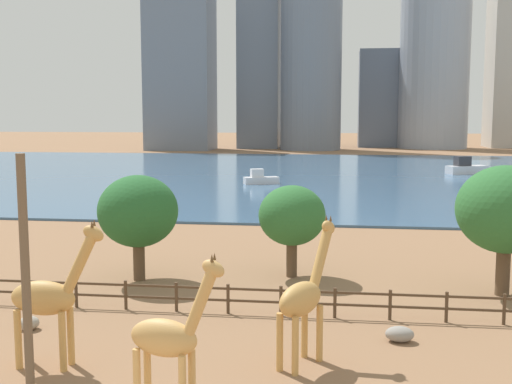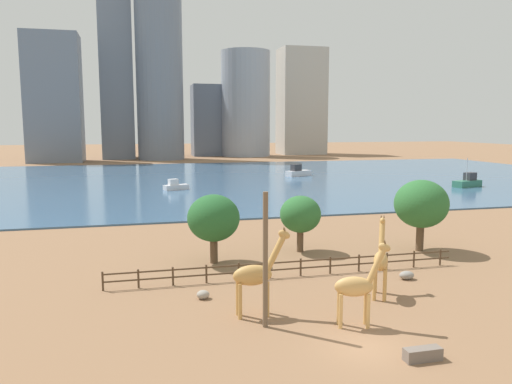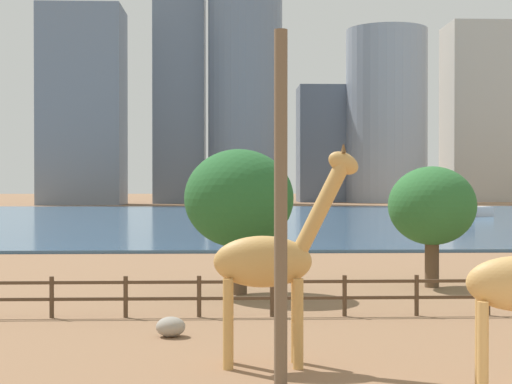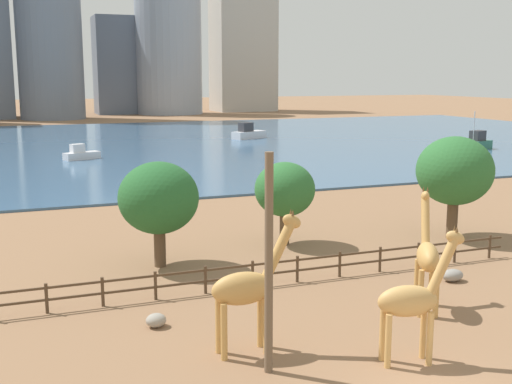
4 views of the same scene
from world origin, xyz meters
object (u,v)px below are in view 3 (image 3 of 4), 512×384
Objects in this scene: tree_left_large at (432,206)px; boat_sailboat at (468,209)px; giraffe_tall at (271,261)px; boulder_near_fence at (171,327)px; utility_pole at (281,208)px; boat_ferry at (240,218)px; tree_center_broad at (239,199)px.

boat_sailboat is (20.07, 60.11, -2.21)m from tree_left_large.
tree_left_large is at bearing 62.24° from giraffe_tall.
tree_left_large is 63.41m from boat_sailboat.
boulder_near_fence is at bearing -136.60° from boat_sailboat.
boat_ferry is at bearing 89.98° from utility_pole.
utility_pole reaches higher than boat_sailboat.
tree_center_broad is (-0.59, 11.60, 1.18)m from giraffe_tall.
tree_left_large is (7.14, 15.03, -0.45)m from utility_pole.
boulder_near_fence is 76.05m from boat_sailboat.
boulder_near_fence is 0.15× the size of tree_center_broad.
boulder_near_fence is 0.18× the size of boat_ferry.
giraffe_tall is 15.20m from tree_left_large.
boat_ferry reaches higher than boulder_near_fence.
tree_left_large reaches higher than boat_sailboat.
tree_left_large reaches higher than boulder_near_fence.
utility_pole is at bearing -62.78° from boulder_near_fence.
boulder_near_fence is 0.17× the size of tree_left_large.
giraffe_tall is at bearing 93.47° from utility_pole.
boat_ferry is at bearing 89.10° from tree_center_broad.
giraffe_tall is 11.67m from tree_center_broad.
giraffe_tall reaches higher than boat_ferry.
boulder_near_fence is 0.13× the size of boat_sailboat.
utility_pole is at bearing -133.37° from boat_sailboat.
utility_pole is 16.65m from tree_left_large.
tree_left_large is at bearing 45.03° from boulder_near_fence.
tree_left_large is 0.89× the size of tree_center_broad.
utility_pole is 1.52× the size of tree_left_large.
utility_pole is (0.10, -1.70, 1.29)m from giraffe_tall.
tree_center_broad is (-7.83, -1.74, 0.34)m from tree_left_large.
giraffe_tall is at bearing -87.10° from tree_center_broad.
tree_center_broad is at bearing 93.64° from giraffe_tall.
giraffe_tall is 78.37m from boat_sailboat.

